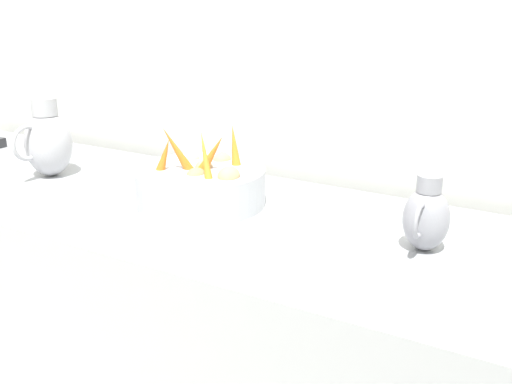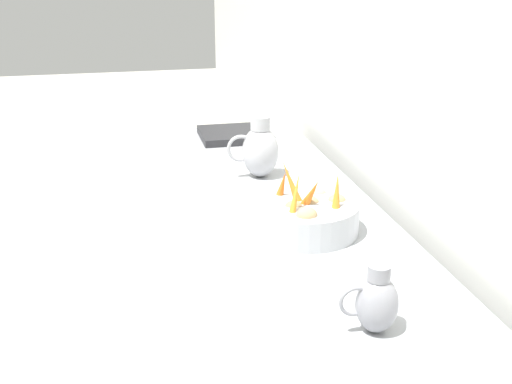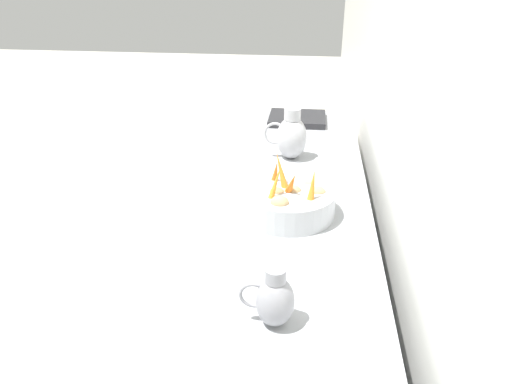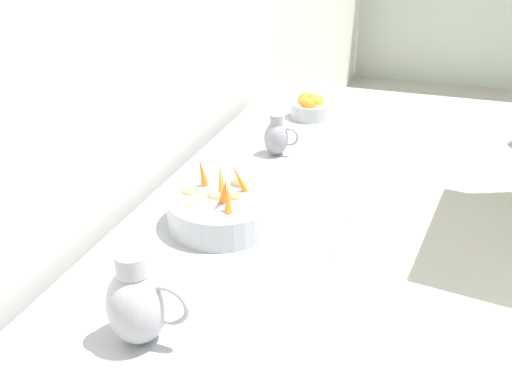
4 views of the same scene
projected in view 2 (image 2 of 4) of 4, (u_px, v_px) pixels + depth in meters
prep_counter at (295, 353)px, 2.38m from camera, size 0.72×2.87×0.92m
vegetable_colander at (305, 216)px, 2.23m from camera, size 0.36×0.36×0.23m
metal_pitcher_tall at (260, 150)px, 2.74m from camera, size 0.21×0.15×0.25m
metal_pitcher_short at (376, 302)px, 1.65m from camera, size 0.15×0.11×0.18m
counter_sink_basin at (235, 134)px, 3.32m from camera, size 0.34×0.30×0.04m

